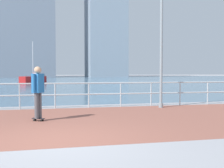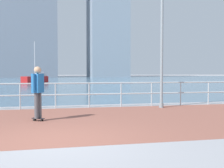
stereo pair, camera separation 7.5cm
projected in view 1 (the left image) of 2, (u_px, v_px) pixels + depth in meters
name	position (u px, v px, depth m)	size (l,w,h in m)	color
ground	(55.00, 81.00, 44.91)	(220.00, 220.00, 0.00)	#9E9EA3
brick_paving	(55.00, 121.00, 8.20)	(28.00, 5.93, 0.01)	#935647
harbor_water	(55.00, 80.00, 55.06)	(180.00, 88.00, 0.00)	slate
waterfront_railing	(55.00, 91.00, 11.07)	(25.25, 0.06, 1.08)	#B2BCC1
lamppost	(163.00, 35.00, 11.14)	(0.36, 0.82, 5.55)	gray
skateboarder	(38.00, 88.00, 8.23)	(0.40, 0.52, 1.69)	black
sailboat_ivory	(34.00, 79.00, 39.13)	(3.73, 4.12, 5.98)	#B21E1E
tower_beige	(105.00, 25.00, 84.76)	(11.32, 15.61, 34.30)	#8493A3
tower_glass	(28.00, 6.00, 81.05)	(15.88, 16.90, 44.56)	slate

